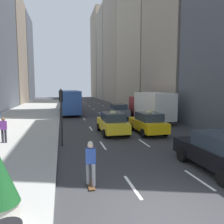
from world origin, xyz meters
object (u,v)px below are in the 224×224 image
object	(u,v)px
taxi_lead	(148,123)
sedan_silver_behind	(219,152)
city_bus	(70,101)
traffic_light_pole	(61,108)
skateboarder	(91,162)
taxi_second	(112,123)
sedan_black_near	(118,111)
box_truck	(150,105)
pedestrian_mid_block	(4,129)

from	to	relation	value
taxi_lead	sedan_silver_behind	world-z (taller)	taxi_lead
city_bus	traffic_light_pole	world-z (taller)	traffic_light_pole
sedan_silver_behind	taxi_lead	bearing A→B (deg)	90.00
skateboarder	taxi_second	bearing A→B (deg)	72.00
sedan_black_near	box_truck	xyz separation A→B (m)	(2.80, -3.22, 0.83)
sedan_black_near	traffic_light_pole	distance (m)	13.63
sedan_silver_behind	traffic_light_pole	distance (m)	9.15
taxi_second	taxi_lead	bearing A→B (deg)	-10.67
skateboarder	traffic_light_pole	bearing A→B (deg)	99.51
taxi_second	skateboarder	bearing A→B (deg)	-108.00
city_bus	taxi_second	bearing A→B (deg)	-79.74
box_truck	traffic_light_pole	xyz separation A→B (m)	(-9.55, -8.52, 0.70)
skateboarder	box_truck	bearing A→B (deg)	60.00
sedan_black_near	skateboarder	bearing A→B (deg)	-107.64
sedan_black_near	box_truck	distance (m)	4.35
sedan_silver_behind	skateboarder	distance (m)	5.71
taxi_second	traffic_light_pole	world-z (taller)	traffic_light_pole
traffic_light_pole	taxi_second	bearing A→B (deg)	34.74
taxi_lead	skateboarder	world-z (taller)	taxi_lead
sedan_black_near	box_truck	size ratio (longest dim) A/B	0.56
taxi_second	city_bus	xyz separation A→B (m)	(-2.81, 15.54, 0.91)
skateboarder	sedan_black_near	bearing A→B (deg)	72.36
taxi_second	sedan_black_near	distance (m)	9.43
taxi_second	box_truck	world-z (taller)	box_truck
skateboarder	pedestrian_mid_block	bearing A→B (deg)	123.05
taxi_second	city_bus	bearing A→B (deg)	100.26
city_bus	pedestrian_mid_block	size ratio (longest dim) A/B	7.04
sedan_black_near	city_bus	size ratio (longest dim) A/B	0.40
city_bus	skateboarder	world-z (taller)	city_bus
pedestrian_mid_block	box_truck	bearing A→B (deg)	29.84
taxi_lead	box_truck	world-z (taller)	box_truck
box_truck	taxi_lead	bearing A→B (deg)	-113.93
taxi_lead	skateboarder	distance (m)	10.18
taxi_second	sedan_black_near	xyz separation A→B (m)	(2.80, 9.00, -0.00)
skateboarder	pedestrian_mid_block	distance (m)	8.56
box_truck	taxi_second	bearing A→B (deg)	-134.08
skateboarder	city_bus	bearing A→B (deg)	89.77
taxi_lead	box_truck	distance (m)	6.95
taxi_lead	pedestrian_mid_block	bearing A→B (deg)	-173.13
taxi_lead	sedan_black_near	world-z (taller)	taxi_lead
sedan_black_near	city_bus	world-z (taller)	city_bus
taxi_lead	pedestrian_mid_block	world-z (taller)	taxi_lead
box_truck	traffic_light_pole	bearing A→B (deg)	-138.26
taxi_second	sedan_silver_behind	world-z (taller)	taxi_second
pedestrian_mid_block	traffic_light_pole	world-z (taller)	traffic_light_pole
sedan_black_near	skateboarder	size ratio (longest dim) A/B	2.68
box_truck	pedestrian_mid_block	distance (m)	15.21
sedan_silver_behind	box_truck	distance (m)	14.79
taxi_lead	box_truck	bearing A→B (deg)	66.07
skateboarder	pedestrian_mid_block	world-z (taller)	pedestrian_mid_block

